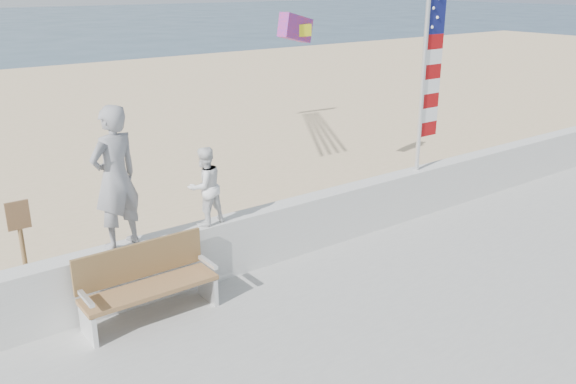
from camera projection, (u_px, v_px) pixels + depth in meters
name	position (u px, v px, depth m)	size (l,w,h in m)	color
ground	(354.00, 321.00, 8.42)	(220.00, 220.00, 0.00)	#2B4357
sand	(110.00, 167.00, 15.23)	(90.00, 40.00, 0.08)	beige
seawall	(271.00, 234.00, 9.73)	(30.00, 0.35, 0.90)	silver
adult	(115.00, 178.00, 7.89)	(0.70, 0.46, 1.92)	gray
child	(205.00, 186.00, 8.75)	(0.56, 0.44, 1.16)	white
bench	(147.00, 282.00, 8.06)	(1.80, 0.57, 1.00)	#9C7044
flag	(429.00, 67.00, 10.91)	(0.50, 0.08, 3.50)	silver
parafoil_kite	(296.00, 28.00, 12.27)	(0.96, 0.50, 0.64)	red
sign	(22.00, 240.00, 8.71)	(0.32, 0.07, 1.46)	brown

